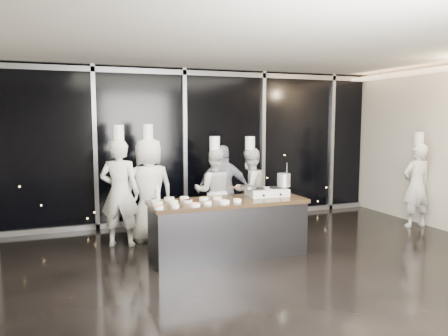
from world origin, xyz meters
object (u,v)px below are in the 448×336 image
object	(u,v)px
chef_left	(149,189)
chef_center	(215,191)
demo_counter	(228,228)
stove	(267,192)
chef_right	(250,189)
frying_pan	(248,187)
chef_far_left	(120,192)
stock_pot	(284,180)
chef_side	(417,184)
guest	(224,190)

from	to	relation	value
chef_left	chef_center	size ratio (longest dim) A/B	1.12
demo_counter	stove	world-z (taller)	stove
chef_center	chef_right	bearing A→B (deg)	-153.90
demo_counter	frying_pan	bearing A→B (deg)	17.23
stove	chef_right	world-z (taller)	chef_right
chef_left	chef_far_left	bearing A→B (deg)	6.57
stock_pot	chef_side	distance (m)	3.20
guest	chef_right	world-z (taller)	chef_right
guest	chef_side	size ratio (longest dim) A/B	0.88
frying_pan	chef_right	world-z (taller)	chef_right
demo_counter	chef_right	distance (m)	1.74
guest	demo_counter	bearing A→B (deg)	90.47
chef_left	chef_center	distance (m)	1.25
stove	chef_far_left	distance (m)	2.49
demo_counter	frying_pan	xyz separation A→B (m)	(0.38, 0.12, 0.61)
chef_left	chef_right	xyz separation A→B (m)	(1.98, 0.07, -0.12)
stock_pot	guest	world-z (taller)	guest
demo_counter	chef_center	world-z (taller)	chef_center
stock_pot	chef_far_left	bearing A→B (deg)	157.17
chef_left	chef_center	xyz separation A→B (m)	(1.24, 0.02, -0.11)
demo_counter	frying_pan	world-z (taller)	frying_pan
stock_pot	chef_right	xyz separation A→B (m)	(-0.04, 1.29, -0.34)
chef_center	chef_right	world-z (taller)	chef_center
demo_counter	guest	size ratio (longest dim) A/B	1.47
demo_counter	stove	size ratio (longest dim) A/B	3.73
demo_counter	chef_far_left	size ratio (longest dim) A/B	1.19
chef_left	chef_side	xyz separation A→B (m)	(5.20, -0.89, -0.07)
stove	chef_right	size ratio (longest dim) A/B	0.36
guest	chef_right	bearing A→B (deg)	-153.49
chef_center	demo_counter	bearing A→B (deg)	101.22
stock_pot	chef_left	bearing A→B (deg)	148.96
demo_counter	guest	bearing A→B (deg)	72.34
chef_side	chef_left	bearing A→B (deg)	-6.27
stove	stock_pot	xyz separation A→B (m)	(0.30, -0.01, 0.19)
chef_far_left	chef_center	bearing A→B (deg)	-152.70
chef_right	chef_side	size ratio (longest dim) A/B	0.96
frying_pan	chef_right	distance (m)	1.43
stock_pot	chef_right	size ratio (longest dim) A/B	0.12
chef_far_left	chef_center	size ratio (longest dim) A/B	1.12
chef_right	demo_counter	bearing A→B (deg)	32.82
chef_right	chef_side	world-z (taller)	chef_side
demo_counter	stock_pot	bearing A→B (deg)	5.29
chef_center	stock_pot	bearing A→B (deg)	144.09
chef_center	chef_side	xyz separation A→B (m)	(3.95, -0.91, 0.04)
stock_pot	demo_counter	bearing A→B (deg)	-174.71
stock_pot	guest	bearing A→B (deg)	116.99
chef_center	chef_side	size ratio (longest dim) A/B	0.97
chef_left	chef_side	world-z (taller)	chef_left
stove	chef_side	bearing A→B (deg)	7.54
chef_far_left	chef_center	distance (m)	1.78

